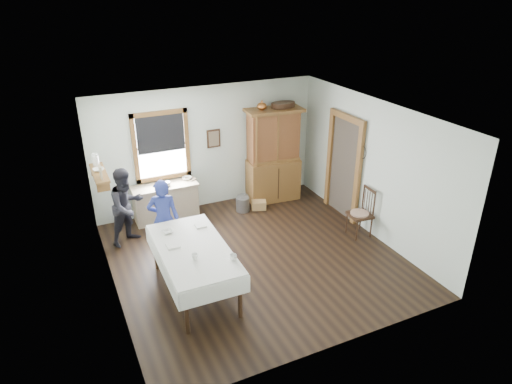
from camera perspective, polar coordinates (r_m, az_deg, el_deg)
room at (r=7.87m, az=-0.06°, el=0.05°), size 5.01×5.01×2.70m
window at (r=9.64m, az=-11.78°, el=6.09°), size 1.18×0.07×1.48m
doorway at (r=9.78m, az=10.96°, el=3.53°), size 0.09×1.14×2.22m
wall_shelf at (r=8.60m, az=-19.06°, el=2.48°), size 0.24×1.00×0.44m
framed_picture at (r=9.97m, az=-5.30°, el=6.67°), size 0.30×0.04×0.40m
rug_beater at (r=9.18m, az=13.18°, el=5.60°), size 0.01×0.27×0.27m
work_counter at (r=9.86m, az=-11.21°, el=-1.22°), size 1.37×0.53×0.78m
china_hutch at (r=10.32m, az=2.20°, el=4.59°), size 1.30×0.70×2.14m
dining_table at (r=7.54m, az=-7.72°, el=-9.57°), size 1.12×2.10×0.83m
spindle_chair at (r=9.22m, az=12.87°, el=-2.54°), size 0.50×0.50×1.01m
pail at (r=10.10m, az=-1.67°, el=-1.52°), size 0.31×0.31×0.32m
wicker_basket at (r=10.20m, az=0.35°, el=-1.63°), size 0.38×0.33×0.19m
woman_blue at (r=8.39m, az=-11.43°, el=-3.68°), size 0.60×0.48×1.42m
figure_dark at (r=9.02m, az=-15.79°, el=-2.05°), size 0.86×0.80×1.42m
table_cup_a at (r=6.95m, az=-2.87°, el=-8.13°), size 0.14×0.14×0.09m
table_cup_b at (r=7.01m, az=-7.67°, el=-8.00°), size 0.13×0.13×0.09m
table_bowl at (r=7.77m, az=-10.99°, el=-4.87°), size 0.24×0.24×0.05m
counter_book at (r=9.83m, az=-8.58°, el=1.48°), size 0.23×0.25×0.02m
counter_bowl at (r=9.87m, az=-8.62°, el=1.71°), size 0.21×0.21×0.06m
shelf_bowl at (r=8.60m, az=-19.09°, el=2.66°), size 0.22×0.22×0.05m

